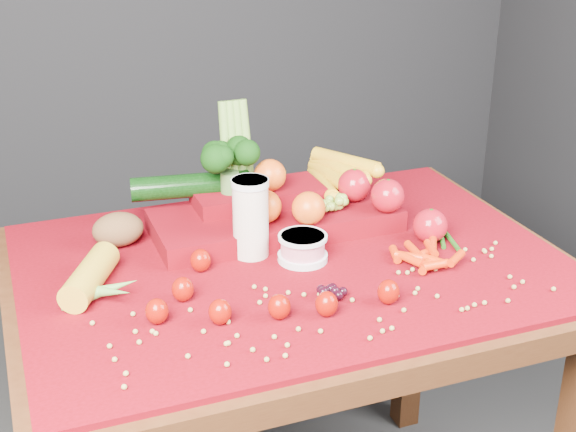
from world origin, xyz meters
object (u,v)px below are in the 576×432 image
object	(u,v)px
yogurt_bowl	(303,247)
produce_mound	(282,202)
milk_glass	(251,215)
table	(291,307)

from	to	relation	value
yogurt_bowl	produce_mound	xyz separation A→B (m)	(0.02, 0.16, 0.03)
yogurt_bowl	produce_mound	distance (m)	0.17
milk_glass	produce_mound	size ratio (longest dim) A/B	0.27
produce_mound	yogurt_bowl	bearing A→B (deg)	-96.51
yogurt_bowl	produce_mound	bearing A→B (deg)	83.49
milk_glass	table	bearing A→B (deg)	-38.89
table	yogurt_bowl	bearing A→B (deg)	-17.77
milk_glass	yogurt_bowl	size ratio (longest dim) A/B	1.63
milk_glass	produce_mound	distance (m)	0.15
milk_glass	yogurt_bowl	xyz separation A→B (m)	(0.09, -0.06, -0.06)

